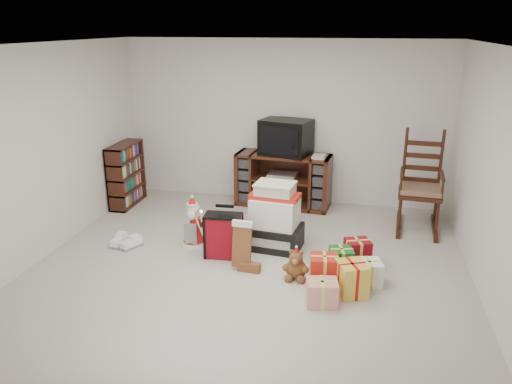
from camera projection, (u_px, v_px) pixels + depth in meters
The scene contains 13 objects.
room at pixel (248, 165), 5.38m from camera, with size 5.01×5.01×2.51m.
tv_stand at pixel (283, 180), 7.69m from camera, with size 1.47×0.63×0.82m.
bookshelf at pixel (126, 176), 7.71m from camera, with size 0.26×0.79×0.97m.
rocking_chair at pixel (419, 194), 6.85m from camera, with size 0.63×0.97×1.41m.
gift_pile at pixel (275, 220), 6.23m from camera, with size 0.72×0.56×0.84m.
red_suitcase at pixel (224, 236), 6.00m from camera, with size 0.44×0.25×0.64m.
stocking at pixel (242, 245), 5.70m from camera, with size 0.28×0.12×0.60m, color #0C6E1E, non-canonical shape.
teddy_bear at pixel (296, 266), 5.52m from camera, with size 0.23×0.20×0.34m.
santa_figurine at pixel (289, 223), 6.53m from camera, with size 0.28×0.27×0.58m.
mrs_claus_figurine at pixel (193, 226), 6.35m from camera, with size 0.32×0.30×0.65m.
sneaker_pair at pixel (125, 243), 6.36m from camera, with size 0.37×0.32×0.10m.
gift_cluster at pixel (344, 272), 5.41m from camera, with size 0.82×1.15×0.28m.
crt_television at pixel (286, 137), 7.47m from camera, with size 0.82×0.69×0.53m.
Camera 1 is at (1.18, -5.05, 2.70)m, focal length 35.00 mm.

